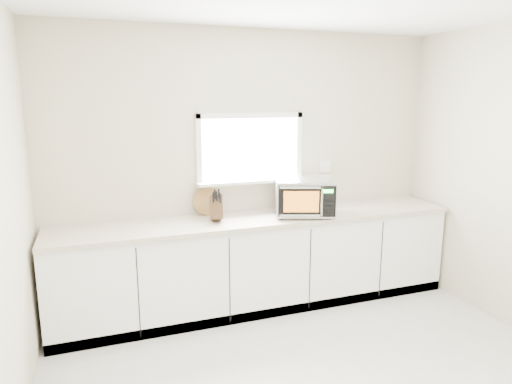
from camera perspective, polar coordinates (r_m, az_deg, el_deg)
name	(u,v)px	position (r m, az deg, el deg)	size (l,w,h in m)	color
back_wall	(250,167)	(4.59, -0.77, 3.16)	(4.00, 0.17, 2.70)	beige
cabinets	(260,264)	(4.56, 0.49, -8.94)	(3.92, 0.60, 0.88)	white
countertop	(260,219)	(4.40, 0.54, -3.37)	(3.92, 0.64, 0.04)	beige
microwave	(305,196)	(4.45, 6.11, -0.54)	(0.66, 0.59, 0.36)	black
knife_block	(216,207)	(4.24, -5.00, -1.86)	(0.13, 0.23, 0.31)	#4B301A
cutting_board	(207,201)	(4.47, -6.14, -1.14)	(0.28, 0.28, 0.02)	#9D6D3C
coffee_grinder	(299,200)	(4.61, 5.37, -0.99)	(0.15, 0.15, 0.23)	#ACAFB3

